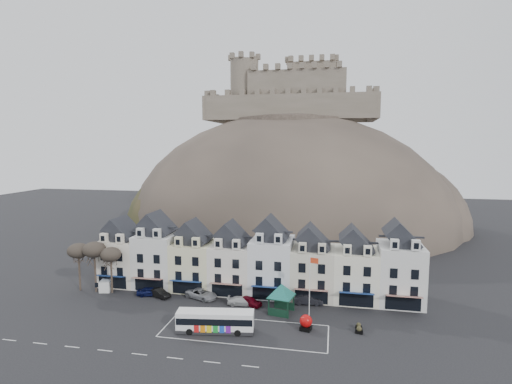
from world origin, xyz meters
TOP-DOWN VIEW (x-y plane):
  - ground at (0.00, 0.00)m, footprint 300.00×300.00m
  - coach_bay_markings at (2.00, 1.25)m, footprint 22.00×7.50m
  - townhouse_terrace at (0.15, 15.97)m, footprint 54.40×9.35m
  - castle_hill at (1.25, 68.95)m, footprint 100.00×76.00m
  - castle at (0.51, 75.93)m, footprint 50.20×22.20m
  - tree_left_far at (-29.00, 10.50)m, footprint 3.61×3.61m
  - tree_left_mid at (-26.00, 10.50)m, footprint 3.78×3.78m
  - tree_left_near at (-23.00, 10.50)m, footprint 3.43×3.43m
  - bus at (-1.80, 0.32)m, footprint 10.46×3.80m
  - bus_shelter at (6.03, 7.94)m, footprint 6.92×6.92m
  - red_buoy at (10.00, 3.19)m, footprint 1.70×1.70m
  - flagpole at (10.27, 7.37)m, footprint 1.28×0.43m
  - white_van at (-24.68, 12.00)m, footprint 2.65×4.39m
  - planter_west at (17.00, 4.86)m, footprint 0.89×0.62m
  - planter_east at (16.97, 3.50)m, footprint 1.08×0.70m
  - car_navy at (-16.15, 10.50)m, footprint 4.49×2.47m
  - car_black at (-14.39, 10.21)m, footprint 4.39×2.95m
  - car_silver at (-7.44, 11.05)m, footprint 5.91×4.31m
  - car_white at (-0.40, 9.67)m, footprint 4.60×2.19m
  - car_maroon at (0.80, 9.74)m, footprint 4.48×3.14m
  - car_charcoal at (9.71, 12.00)m, footprint 4.74×1.93m

SIDE VIEW (x-z plane):
  - ground at x=0.00m, z-range 0.00..0.00m
  - coach_bay_markings at x=2.00m, z-range -0.01..0.01m
  - castle_hill at x=1.25m, z-range -33.89..34.11m
  - planter_west at x=17.00m, z-range -0.02..0.86m
  - planter_east at x=16.97m, z-range -0.02..0.98m
  - car_white at x=-0.40m, z-range 0.00..1.29m
  - car_black at x=-14.39m, z-range 0.00..1.37m
  - car_maroon at x=0.80m, z-range 0.00..1.42m
  - car_navy at x=-16.15m, z-range 0.00..1.45m
  - car_silver at x=-7.44m, z-range 0.00..1.51m
  - car_charcoal at x=9.71m, z-range 0.00..1.53m
  - white_van at x=-24.68m, z-range 0.00..1.87m
  - red_buoy at x=10.00m, z-range 0.02..2.12m
  - bus at x=-1.80m, z-range 0.15..3.04m
  - bus_shelter at x=6.03m, z-range 1.24..5.71m
  - flagpole at x=10.27m, z-range 0.65..9.79m
  - townhouse_terrace at x=0.15m, z-range -0.60..11.20m
  - tree_left_near at x=-23.00m, z-range 2.64..10.47m
  - tree_left_far at x=-29.00m, z-range 2.78..11.02m
  - tree_left_mid at x=-26.00m, z-range 2.92..11.56m
  - castle at x=0.51m, z-range 29.19..51.19m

